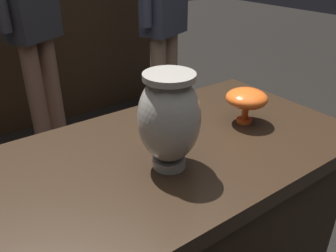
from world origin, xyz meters
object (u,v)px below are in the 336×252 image
visitor_center_back (30,11)px  vase_centerpiece (169,118)px  vase_tall_behind (247,99)px  visitor_near_right (164,9)px

visitor_center_back → vase_centerpiece: bearing=55.4°
vase_centerpiece → vase_tall_behind: bearing=9.8°
visitor_center_back → visitor_near_right: 0.82m
visitor_near_right → vase_centerpiece: bearing=33.3°
visitor_near_right → vase_tall_behind: bearing=44.7°
vase_centerpiece → vase_tall_behind: vase_centerpiece is taller
vase_tall_behind → visitor_near_right: (0.53, 1.22, 0.08)m
vase_tall_behind → visitor_near_right: visitor_near_right is taller
vase_centerpiece → visitor_center_back: 1.55m
vase_tall_behind → visitor_center_back: 1.51m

